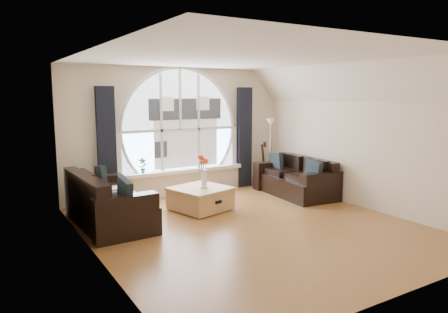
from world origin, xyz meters
TOP-DOWN VIEW (x-y plane):
  - ground at (0.00, 0.00)m, footprint 5.00×5.50m
  - ceiling at (0.00, 0.00)m, footprint 5.00×5.50m
  - wall_back at (0.00, 2.75)m, footprint 5.00×0.01m
  - wall_front at (0.00, -2.75)m, footprint 5.00×0.01m
  - wall_left at (-2.50, 0.00)m, footprint 0.01×5.50m
  - wall_right at (2.50, 0.00)m, footprint 0.01×5.50m
  - attic_slope at (2.20, 0.00)m, footprint 0.92×5.50m
  - arched_window at (0.00, 2.72)m, footprint 2.60×0.06m
  - window_sill at (0.00, 2.65)m, footprint 2.90×0.22m
  - window_frame at (0.00, 2.69)m, footprint 2.76×0.08m
  - neighbor_house at (0.15, 2.71)m, footprint 1.70×0.02m
  - curtain_left at (-1.60, 2.63)m, footprint 0.35×0.12m
  - curtain_right at (1.60, 2.63)m, footprint 0.35×0.12m
  - sofa_left at (-1.95, 1.34)m, footprint 1.05×1.99m
  - sofa_right at (2.03, 1.32)m, footprint 1.05×1.86m
  - coffee_chest at (-0.24, 1.35)m, footprint 1.17×1.17m
  - throw_blanket at (-1.92, 1.41)m, footprint 0.58×0.58m
  - vase_flowers at (-0.20, 1.28)m, footprint 0.24×0.24m
  - floor_lamp at (2.00, 2.16)m, footprint 0.24×0.24m
  - guitar at (1.94, 2.40)m, footprint 0.39×0.28m
  - potted_plant at (-0.88, 2.65)m, footprint 0.17×0.12m

SIDE VIEW (x-z plane):
  - ground at x=0.00m, z-range -0.01..0.01m
  - coffee_chest at x=-0.24m, z-range 0.00..0.47m
  - sofa_left at x=-1.95m, z-range -0.03..0.83m
  - sofa_right at x=2.03m, z-range 0.00..0.80m
  - throw_blanket at x=-1.92m, z-range 0.45..0.55m
  - window_sill at x=0.00m, z-range 0.47..0.55m
  - guitar at x=1.94m, z-range 0.00..1.06m
  - potted_plant at x=-0.88m, z-range 0.55..0.87m
  - floor_lamp at x=2.00m, z-range 0.00..1.60m
  - vase_flowers at x=-0.20m, z-range 0.47..1.17m
  - curtain_left at x=-1.60m, z-range 0.00..2.30m
  - curtain_right at x=1.60m, z-range 0.00..2.30m
  - wall_back at x=0.00m, z-range 0.00..2.70m
  - wall_front at x=0.00m, z-range 0.00..2.70m
  - wall_left at x=-2.50m, z-range 0.00..2.70m
  - wall_right at x=2.50m, z-range 0.00..2.70m
  - neighbor_house at x=0.15m, z-range 0.75..2.25m
  - arched_window at x=0.00m, z-range 0.55..2.70m
  - window_frame at x=0.00m, z-range 0.55..2.70m
  - attic_slope at x=2.20m, z-range 1.99..2.71m
  - ceiling at x=0.00m, z-range 2.70..2.71m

